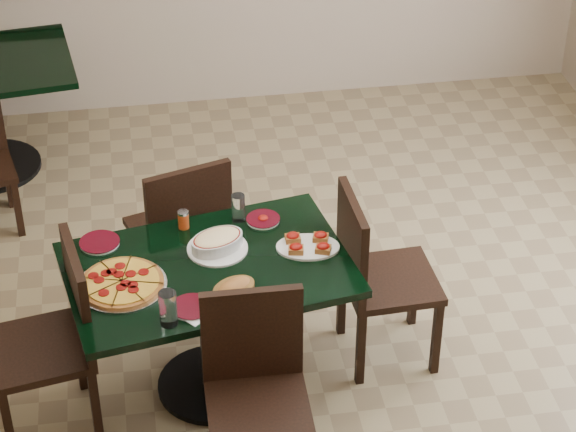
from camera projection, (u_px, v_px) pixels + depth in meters
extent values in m
plane|color=olive|center=(286.00, 355.00, 5.76)|extent=(5.50, 5.50, 0.00)
cube|color=black|center=(208.00, 270.00, 5.15)|extent=(1.42, 1.04, 0.04)
cylinder|color=black|center=(211.00, 332.00, 5.37)|extent=(0.11, 0.11, 0.71)
cylinder|color=black|center=(214.00, 384.00, 5.56)|extent=(0.55, 0.55, 0.03)
cube|color=black|center=(177.00, 232.00, 5.86)|extent=(0.56, 0.56, 0.04)
cube|color=black|center=(189.00, 211.00, 5.56)|extent=(0.44, 0.17, 0.48)
cube|color=black|center=(200.00, 240.00, 6.21)|extent=(0.05, 0.05, 0.44)
cube|color=black|center=(228.00, 279.00, 5.92)|extent=(0.05, 0.05, 0.44)
cube|color=black|center=(133.00, 258.00, 6.07)|extent=(0.05, 0.05, 0.44)
cube|color=black|center=(159.00, 299.00, 5.79)|extent=(0.05, 0.05, 0.44)
cube|color=black|center=(258.00, 409.00, 4.81)|extent=(0.45, 0.45, 0.04)
cube|color=black|center=(252.00, 333.00, 4.82)|extent=(0.44, 0.05, 0.47)
cube|color=black|center=(213.00, 421.00, 5.07)|extent=(0.04, 0.04, 0.43)
cube|color=black|center=(296.00, 413.00, 5.12)|extent=(0.04, 0.04, 0.43)
cube|color=black|center=(390.00, 281.00, 5.52)|extent=(0.47, 0.47, 0.04)
cube|color=black|center=(352.00, 243.00, 5.34)|extent=(0.06, 0.45, 0.48)
cube|color=black|center=(436.00, 338.00, 5.54)|extent=(0.04, 0.04, 0.44)
cube|color=black|center=(361.00, 348.00, 5.47)|extent=(0.04, 0.04, 0.44)
cube|color=black|center=(414.00, 290.00, 5.85)|extent=(0.04, 0.04, 0.44)
cube|color=black|center=(342.00, 299.00, 5.79)|extent=(0.04, 0.04, 0.44)
cube|color=black|center=(39.00, 350.00, 5.09)|extent=(0.53, 0.53, 0.04)
cube|color=black|center=(78.00, 295.00, 5.00)|extent=(0.12, 0.45, 0.49)
cube|color=black|center=(79.00, 353.00, 5.44)|extent=(0.05, 0.05, 0.45)
cube|color=black|center=(9.00, 428.00, 5.03)|extent=(0.05, 0.05, 0.45)
cube|color=black|center=(96.00, 407.00, 5.14)|extent=(0.05, 0.05, 0.45)
cube|color=black|center=(18.00, 209.00, 6.52)|extent=(0.05, 0.05, 0.37)
cube|color=black|center=(8.00, 181.00, 6.77)|extent=(0.05, 0.05, 0.37)
cylinder|color=silver|center=(122.00, 285.00, 5.02)|extent=(0.40, 0.40, 0.01)
cylinder|color=brown|center=(122.00, 283.00, 5.01)|extent=(0.38, 0.38, 0.02)
cylinder|color=gold|center=(122.00, 281.00, 5.01)|extent=(0.34, 0.34, 0.01)
cylinder|color=silver|center=(217.00, 249.00, 5.24)|extent=(0.29, 0.29, 0.01)
ellipsoid|color=beige|center=(217.00, 238.00, 5.21)|extent=(0.27, 0.23, 0.04)
ellipsoid|color=#985A2A|center=(234.00, 288.00, 4.93)|extent=(0.19, 0.16, 0.07)
cylinder|color=silver|center=(192.00, 307.00, 4.89)|extent=(0.18, 0.18, 0.01)
cylinder|color=#3A030D|center=(192.00, 306.00, 4.89)|extent=(0.18, 0.18, 0.00)
cylinder|color=silver|center=(263.00, 220.00, 5.44)|extent=(0.16, 0.16, 0.01)
cylinder|color=#3A030D|center=(263.00, 219.00, 5.43)|extent=(0.16, 0.16, 0.00)
ellipsoid|color=#8F0807|center=(263.00, 218.00, 5.43)|extent=(0.05, 0.05, 0.02)
cylinder|color=silver|center=(100.00, 243.00, 5.28)|extent=(0.19, 0.19, 0.01)
cylinder|color=#3A030D|center=(99.00, 242.00, 5.28)|extent=(0.19, 0.19, 0.00)
cube|color=white|center=(195.00, 311.00, 4.88)|extent=(0.21, 0.21, 0.00)
cube|color=silver|center=(200.00, 310.00, 4.88)|extent=(0.10, 0.12, 0.00)
cylinder|color=white|center=(238.00, 208.00, 5.41)|extent=(0.07, 0.07, 0.14)
cylinder|color=white|center=(168.00, 308.00, 4.76)|extent=(0.08, 0.08, 0.17)
cylinder|color=#C75315|center=(183.00, 220.00, 5.37)|extent=(0.05, 0.05, 0.08)
cylinder|color=silver|center=(183.00, 213.00, 5.35)|extent=(0.05, 0.05, 0.01)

